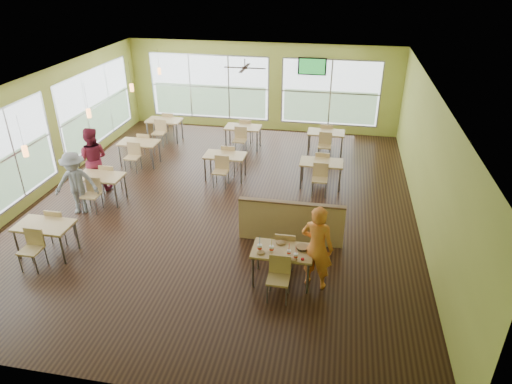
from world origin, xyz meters
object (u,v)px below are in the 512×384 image
(man_plaid, at_px, (317,247))
(main_table, at_px, (282,255))
(half_wall_divider, at_px, (291,222))
(food_basket, at_px, (303,248))

(man_plaid, bearing_deg, main_table, 14.24)
(half_wall_divider, bearing_deg, main_table, -90.00)
(food_basket, bearing_deg, main_table, -164.73)
(half_wall_divider, distance_m, man_plaid, 1.64)
(half_wall_divider, xyz_separation_m, food_basket, (0.38, -1.35, 0.26))
(main_table, distance_m, man_plaid, 0.72)
(man_plaid, bearing_deg, half_wall_divider, -50.84)
(half_wall_divider, height_order, food_basket, half_wall_divider)
(food_basket, bearing_deg, half_wall_divider, 105.84)
(main_table, xyz_separation_m, half_wall_divider, (0.00, 1.45, -0.11))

